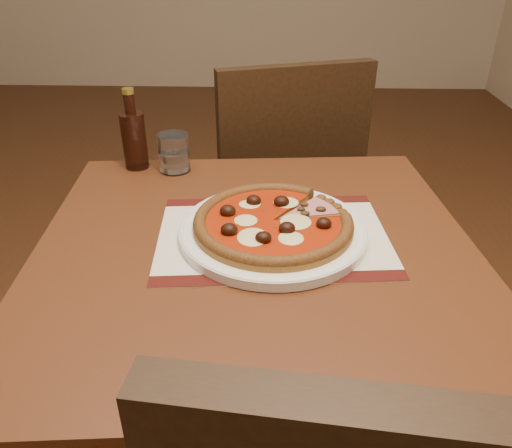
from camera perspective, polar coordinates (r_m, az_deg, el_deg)
The scene contains 8 objects.
table at distance 0.97m, azimuth -0.04°, elevation -7.30°, with size 0.86×0.86×0.75m.
chair_far at distance 1.61m, azimuth 2.85°, elevation 4.44°, with size 0.56×0.56×0.94m.
placemat at distance 0.94m, azimuth 1.94°, elevation -1.30°, with size 0.43×0.31×0.00m, color silver.
plate at distance 0.93m, azimuth 1.95°, elevation -0.78°, with size 0.35×0.35×0.02m, color white.
pizza at distance 0.92m, azimuth 1.95°, elevation 0.27°, with size 0.30×0.30×0.04m.
ham_slice at distance 0.98m, azimuth 6.45°, elevation 1.77°, with size 0.13×0.11×0.02m.
water_glass at distance 1.20m, azimuth -9.37°, elevation 8.03°, with size 0.07×0.07×0.09m, color white.
bottle at distance 1.23m, azimuth -13.78°, elevation 9.57°, with size 0.06×0.06×0.19m.
Camera 1 is at (0.54, -1.67, 1.24)m, focal length 35.00 mm.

